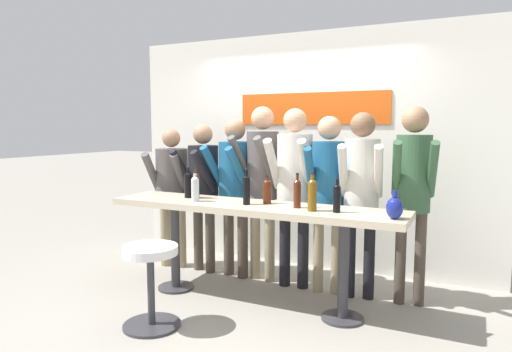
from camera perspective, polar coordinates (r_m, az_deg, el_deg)
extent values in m
plane|color=gray|center=(4.42, -0.52, -15.53)|extent=(40.00, 40.00, 0.00)
cube|color=silver|center=(5.38, 6.01, 3.16)|extent=(4.38, 0.10, 2.71)
cube|color=#DB5114|center=(5.28, 6.98, 8.38)|extent=(1.77, 0.02, 0.36)
cube|color=beige|center=(4.17, -0.53, -3.95)|extent=(2.78, 0.59, 0.06)
cylinder|color=#333338|center=(4.70, -10.07, -8.38)|extent=(0.09, 0.09, 0.87)
cylinder|color=#333338|center=(4.83, -9.96, -13.52)|extent=(0.36, 0.36, 0.02)
cylinder|color=#333338|center=(3.98, 10.88, -11.11)|extent=(0.09, 0.09, 0.87)
cylinder|color=#333338|center=(4.13, 10.74, -17.05)|extent=(0.36, 0.36, 0.02)
cylinder|color=#333338|center=(4.04, -12.88, -17.69)|extent=(0.47, 0.47, 0.02)
cylinder|color=#333338|center=(3.92, -12.99, -13.43)|extent=(0.06, 0.06, 0.61)
cylinder|color=white|center=(3.83, -13.11, -9.03)|extent=(0.45, 0.45, 0.07)
cylinder|color=gray|center=(5.51, -11.26, -7.02)|extent=(0.12, 0.12, 0.77)
cylinder|color=gray|center=(5.42, -9.36, -7.20)|extent=(0.12, 0.12, 0.77)
cylinder|color=#514C4C|center=(5.35, -10.46, 0.11)|extent=(0.42, 0.42, 0.61)
sphere|color=#9E7556|center=(5.32, -10.55, 4.68)|extent=(0.21, 0.21, 0.21)
cylinder|color=#514C4C|center=(5.30, -12.88, 0.48)|extent=(0.15, 0.38, 0.48)
cylinder|color=#514C4C|center=(5.14, -9.49, 0.37)|extent=(0.15, 0.38, 0.48)
cylinder|color=#473D33|center=(5.30, -7.22, -7.36)|extent=(0.11, 0.11, 0.80)
cylinder|color=#473D33|center=(5.17, -5.76, -7.67)|extent=(0.11, 0.11, 0.80)
cylinder|color=black|center=(5.11, -6.60, 0.28)|extent=(0.40, 0.40, 0.63)
sphere|color=#9E7556|center=(5.09, -6.66, 5.21)|extent=(0.22, 0.22, 0.22)
cylinder|color=black|center=(5.11, -9.08, 0.75)|extent=(0.15, 0.38, 0.49)
cylinder|color=black|center=(4.89, -6.52, 0.54)|extent=(0.15, 0.38, 0.49)
cylinder|color=#473D33|center=(5.09, -3.43, -7.73)|extent=(0.11, 0.11, 0.82)
cylinder|color=#473D33|center=(4.97, -1.68, -8.06)|extent=(0.11, 0.11, 0.82)
cylinder|color=#19517A|center=(4.90, -2.61, 0.49)|extent=(0.41, 0.41, 0.65)
sphere|color=#9E7556|center=(4.88, -2.63, 5.81)|extent=(0.22, 0.22, 0.22)
cylinder|color=#19517A|center=(4.89, -5.32, 1.01)|extent=(0.15, 0.40, 0.50)
cylinder|color=#19517A|center=(4.67, -2.22, 0.79)|extent=(0.15, 0.40, 0.50)
cylinder|color=gray|center=(4.96, -0.08, -7.73)|extent=(0.11, 0.11, 0.88)
cylinder|color=gray|center=(4.86, 1.72, -8.01)|extent=(0.11, 0.11, 0.88)
cylinder|color=#514C4C|center=(4.78, 0.83, 1.39)|extent=(0.38, 0.38, 0.70)
sphere|color=tan|center=(4.76, 0.84, 7.25)|extent=(0.24, 0.24, 0.24)
cylinder|color=#514C4C|center=(4.72, -1.91, 1.94)|extent=(0.14, 0.41, 0.53)
cylinder|color=#514C4C|center=(4.55, 1.31, 1.78)|extent=(0.14, 0.41, 0.53)
cylinder|color=black|center=(4.74, 3.63, -8.48)|extent=(0.11, 0.11, 0.87)
cylinder|color=black|center=(4.68, 5.91, -8.68)|extent=(0.11, 0.11, 0.87)
cylinder|color=beige|center=(4.57, 4.85, 0.91)|extent=(0.37, 0.37, 0.69)
sphere|color=tan|center=(4.55, 4.91, 6.95)|extent=(0.24, 0.24, 0.24)
cylinder|color=beige|center=(4.46, 2.16, 1.44)|extent=(0.11, 0.41, 0.53)
cylinder|color=beige|center=(4.36, 6.30, 1.29)|extent=(0.11, 0.41, 0.53)
cylinder|color=gray|center=(4.60, 7.81, -9.21)|extent=(0.10, 0.10, 0.83)
cylinder|color=gray|center=(4.58, 10.00, -9.33)|extent=(0.10, 0.10, 0.83)
cylinder|color=#19517A|center=(4.45, 9.06, 0.03)|extent=(0.36, 0.36, 0.66)
sphere|color=tan|center=(4.43, 9.16, 5.96)|extent=(0.23, 0.23, 0.23)
cylinder|color=#19517A|center=(4.31, 6.78, 0.50)|extent=(0.14, 0.39, 0.50)
cylinder|color=#19517A|center=(4.27, 10.79, 0.37)|extent=(0.14, 0.39, 0.50)
cylinder|color=black|center=(4.52, 11.67, -9.48)|extent=(0.10, 0.10, 0.85)
cylinder|color=black|center=(4.51, 13.97, -9.57)|extent=(0.10, 0.10, 0.85)
cylinder|color=beige|center=(4.37, 13.06, 0.12)|extent=(0.38, 0.38, 0.67)
sphere|color=brown|center=(4.35, 13.21, 6.27)|extent=(0.23, 0.23, 0.23)
cylinder|color=beige|center=(4.22, 10.85, 0.61)|extent=(0.14, 0.40, 0.51)
cylinder|color=beige|center=(4.20, 15.06, 0.48)|extent=(0.14, 0.40, 0.51)
cylinder|color=#473D33|center=(4.47, 17.60, -9.66)|extent=(0.10, 0.10, 0.87)
cylinder|color=#473D33|center=(4.48, 19.81, -9.71)|extent=(0.10, 0.10, 0.87)
cylinder|color=#335638|center=(4.33, 19.06, 0.31)|extent=(0.36, 0.36, 0.69)
sphere|color=#9E7556|center=(4.31, 19.29, 6.69)|extent=(0.24, 0.24, 0.24)
cylinder|color=#335638|center=(4.15, 17.16, 0.83)|extent=(0.14, 0.40, 0.52)
cylinder|color=#335638|center=(4.17, 21.21, 0.70)|extent=(0.14, 0.40, 0.52)
cylinder|color=#B7BCC1|center=(4.34, -7.61, -1.85)|extent=(0.07, 0.07, 0.20)
sphere|color=#B7BCC1|center=(4.33, -7.63, -0.55)|extent=(0.07, 0.07, 0.07)
cylinder|color=#B7BCC1|center=(4.33, -7.64, -0.08)|extent=(0.03, 0.03, 0.07)
cylinder|color=black|center=(4.32, -7.65, 0.48)|extent=(0.03, 0.03, 0.01)
cylinder|color=black|center=(3.81, 10.07, -3.00)|extent=(0.06, 0.06, 0.20)
sphere|color=black|center=(3.80, 10.10, -1.50)|extent=(0.06, 0.06, 0.06)
cylinder|color=black|center=(3.79, 10.11, -0.96)|extent=(0.02, 0.02, 0.07)
cylinder|color=black|center=(3.79, 10.12, -0.32)|extent=(0.03, 0.03, 0.01)
cylinder|color=#4C1E0F|center=(3.98, 5.17, -2.46)|extent=(0.06, 0.06, 0.21)
sphere|color=#4C1E0F|center=(3.97, 5.19, -0.94)|extent=(0.06, 0.06, 0.06)
cylinder|color=#4C1E0F|center=(3.96, 5.19, -0.40)|extent=(0.02, 0.02, 0.08)
cylinder|color=black|center=(3.96, 5.20, 0.26)|extent=(0.03, 0.03, 0.02)
cylinder|color=#4C1E0F|center=(4.19, 1.39, -2.22)|extent=(0.08, 0.08, 0.18)
sphere|color=#4C1E0F|center=(4.17, 1.39, -0.98)|extent=(0.08, 0.08, 0.08)
cylinder|color=#4C1E0F|center=(4.17, 1.40, -0.54)|extent=(0.03, 0.03, 0.06)
cylinder|color=black|center=(4.17, 1.40, 0.00)|extent=(0.03, 0.03, 0.01)
cylinder|color=black|center=(4.58, -8.47, -1.35)|extent=(0.07, 0.07, 0.22)
sphere|color=black|center=(4.56, -8.49, -0.01)|extent=(0.07, 0.07, 0.07)
cylinder|color=black|center=(4.56, -8.50, 0.47)|extent=(0.03, 0.03, 0.08)
cylinder|color=black|center=(4.56, -8.51, 1.05)|extent=(0.03, 0.03, 0.02)
cylinder|color=brown|center=(3.84, 7.04, -2.68)|extent=(0.08, 0.08, 0.23)
sphere|color=brown|center=(3.83, 7.06, -0.98)|extent=(0.08, 0.08, 0.08)
cylinder|color=brown|center=(3.82, 7.07, -0.38)|extent=(0.03, 0.03, 0.08)
cylinder|color=black|center=(3.81, 7.08, 0.35)|extent=(0.03, 0.03, 0.02)
cylinder|color=black|center=(4.13, -1.19, -2.01)|extent=(0.07, 0.07, 0.23)
sphere|color=black|center=(4.11, -1.20, -0.41)|extent=(0.07, 0.07, 0.07)
cylinder|color=black|center=(4.11, -1.20, 0.15)|extent=(0.02, 0.02, 0.08)
cylinder|color=black|center=(4.10, -1.20, 0.83)|extent=(0.03, 0.03, 0.02)
cylinder|color=#4C1E0F|center=(4.52, -7.49, -1.42)|extent=(0.06, 0.06, 0.22)
sphere|color=#4C1E0F|center=(4.51, -7.51, -0.03)|extent=(0.06, 0.06, 0.06)
cylinder|color=#4C1E0F|center=(4.50, -7.52, 0.46)|extent=(0.02, 0.02, 0.08)
cylinder|color=black|center=(4.50, -7.53, 1.05)|extent=(0.03, 0.03, 0.02)
ellipsoid|color=navy|center=(3.65, 16.94, -3.85)|extent=(0.13, 0.13, 0.17)
cylinder|color=navy|center=(3.63, 16.99, -2.14)|extent=(0.04, 0.04, 0.05)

